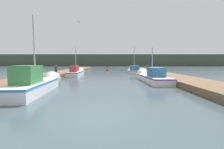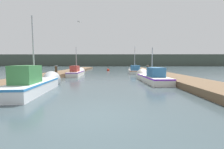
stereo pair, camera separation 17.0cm
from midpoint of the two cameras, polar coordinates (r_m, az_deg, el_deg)
ground_plane at (r=4.95m, az=-7.16°, el=-15.69°), size 200.00×200.00×0.00m
dock_left at (r=21.83m, az=-18.81°, el=0.47°), size 2.90×40.00×0.42m
dock_right at (r=21.47m, az=15.82°, el=0.48°), size 2.90×40.00×0.42m
distant_shore_ridge at (r=72.89m, az=-0.46°, el=5.36°), size 120.00×16.00×5.14m
fishing_boat_0 at (r=9.93m, az=-27.15°, el=-3.03°), size 1.96×5.90×4.73m
fishing_boat_1 at (r=14.04m, az=14.16°, el=-0.86°), size 1.85×6.37×3.46m
fishing_boat_2 at (r=20.09m, az=-13.61°, el=0.82°), size 1.60×5.83×4.02m
fishing_boat_3 at (r=24.34m, az=8.07°, el=1.49°), size 1.94×5.25×4.83m
mooring_piling_0 at (r=15.76m, az=-20.81°, el=0.66°), size 0.27×0.27×1.38m
mooring_piling_1 at (r=19.66m, az=13.07°, el=1.55°), size 0.25×0.25×1.36m
channel_buoy at (r=30.52m, az=-1.93°, el=1.74°), size 0.53×0.53×1.03m
seagull_lead at (r=16.89m, az=-12.68°, el=18.98°), size 0.35×0.54×0.12m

